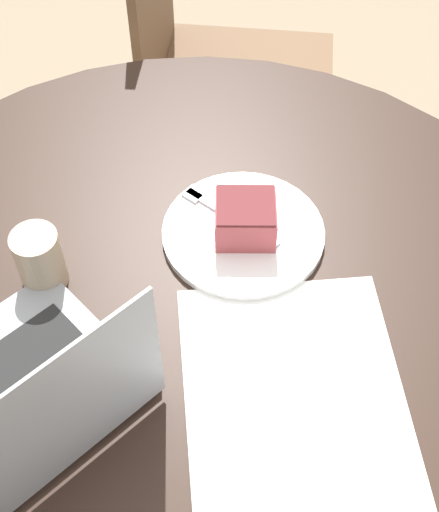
% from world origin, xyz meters
% --- Properties ---
extents(ground_plane, '(12.00, 12.00, 0.00)m').
position_xyz_m(ground_plane, '(0.00, 0.00, 0.00)').
color(ground_plane, gray).
extents(dining_table, '(1.13, 1.13, 0.74)m').
position_xyz_m(dining_table, '(0.00, 0.00, 0.59)').
color(dining_table, black).
rests_on(dining_table, ground_plane).
extents(chair, '(0.46, 0.46, 0.99)m').
position_xyz_m(chair, '(0.82, 0.17, 0.51)').
color(chair, brown).
rests_on(chair, ground_plane).
extents(paper_document, '(0.48, 0.39, 0.00)m').
position_xyz_m(paper_document, '(-0.12, -0.16, 0.74)').
color(paper_document, white).
rests_on(paper_document, dining_table).
extents(plate, '(0.24, 0.24, 0.01)m').
position_xyz_m(plate, '(0.15, -0.04, 0.75)').
color(plate, white).
rests_on(plate, dining_table).
extents(cake_slice, '(0.10, 0.10, 0.06)m').
position_xyz_m(cake_slice, '(0.15, -0.04, 0.78)').
color(cake_slice, '#B74C51').
rests_on(cake_slice, plate).
extents(fork, '(0.09, 0.16, 0.00)m').
position_xyz_m(fork, '(0.18, 0.00, 0.76)').
color(fork, silver).
rests_on(fork, plate).
extents(coffee_glass, '(0.06, 0.06, 0.09)m').
position_xyz_m(coffee_glass, '(0.01, 0.22, 0.79)').
color(coffee_glass, '#C6AD89').
rests_on(coffee_glass, dining_table).
extents(laptop, '(0.40, 0.38, 0.23)m').
position_xyz_m(laptop, '(-0.20, 0.17, 0.78)').
color(laptop, gray).
rests_on(laptop, dining_table).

